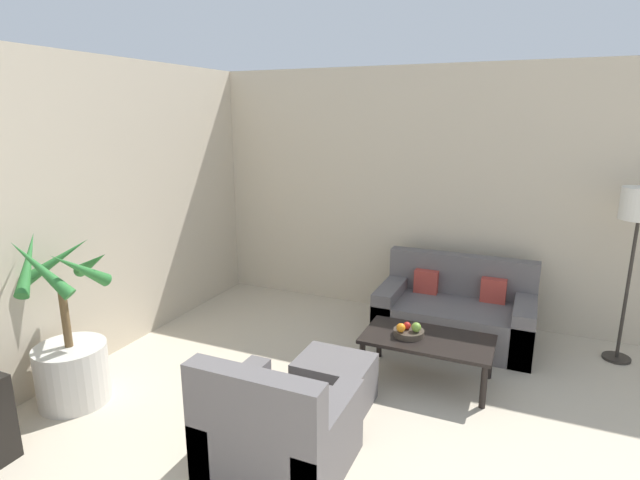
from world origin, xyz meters
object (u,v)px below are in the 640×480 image
at_px(sofa_loveseat, 455,314).
at_px(armchair, 277,431).
at_px(fruit_bowl, 409,333).
at_px(ottoman, 335,381).
at_px(potted_palm, 71,356).
at_px(floor_lamp, 639,214).
at_px(orange_fruit, 401,328).
at_px(apple_red, 407,326).
at_px(coffee_table, 427,343).
at_px(apple_green, 416,327).

distance_m(sofa_loveseat, armchair, 2.50).
xyz_separation_m(fruit_bowl, ottoman, (-0.42, -0.62, -0.22)).
xyz_separation_m(potted_palm, ottoman, (1.89, 0.79, -0.20)).
bearing_deg(potted_palm, ottoman, 22.63).
height_order(floor_lamp, armchair, floor_lamp).
distance_m(fruit_bowl, ottoman, 0.78).
relative_size(floor_lamp, armchair, 1.86).
height_order(sofa_loveseat, armchair, armchair).
xyz_separation_m(orange_fruit, ottoman, (-0.37, -0.56, -0.29)).
height_order(apple_red, orange_fruit, orange_fruit).
distance_m(coffee_table, orange_fruit, 0.26).
distance_m(apple_green, orange_fruit, 0.13).
xyz_separation_m(sofa_loveseat, floor_lamp, (1.46, 0.15, 1.10)).
distance_m(floor_lamp, apple_green, 2.16).
xyz_separation_m(sofa_loveseat, ottoman, (-0.66, -1.56, -0.08)).
distance_m(potted_palm, fruit_bowl, 2.71).
bearing_deg(apple_green, orange_fruit, -154.45).
height_order(floor_lamp, apple_green, floor_lamp).
bearing_deg(fruit_bowl, apple_green, -10.55).
height_order(fruit_bowl, apple_red, apple_red).
xyz_separation_m(apple_green, orange_fruit, (-0.12, -0.06, -0.00)).
relative_size(apple_red, orange_fruit, 0.85).
xyz_separation_m(sofa_loveseat, apple_red, (-0.26, -0.93, 0.20)).
xyz_separation_m(sofa_loveseat, armchair, (-0.72, -2.39, -0.00)).
distance_m(apple_red, ottoman, 0.80).
distance_m(potted_palm, sofa_loveseat, 3.47).
bearing_deg(ottoman, apple_red, 57.44).
height_order(sofa_loveseat, floor_lamp, floor_lamp).
bearing_deg(ottoman, potted_palm, -157.37).
bearing_deg(apple_green, ottoman, -128.50).
xyz_separation_m(coffee_table, armchair, (-0.63, -1.47, -0.07)).
xyz_separation_m(apple_red, armchair, (-0.46, -1.46, -0.20)).
bearing_deg(apple_red, apple_green, -12.78).
bearing_deg(ottoman, sofa_loveseat, 66.92).
bearing_deg(coffee_table, sofa_loveseat, 84.66).
relative_size(coffee_table, apple_green, 13.23).
xyz_separation_m(potted_palm, coffee_table, (2.47, 1.43, -0.05)).
bearing_deg(coffee_table, fruit_bowl, -172.38).
relative_size(coffee_table, fruit_bowl, 4.15).
bearing_deg(orange_fruit, floor_lamp, 33.50).
xyz_separation_m(coffee_table, fruit_bowl, (-0.16, -0.02, 0.07)).
height_order(coffee_table, apple_red, apple_red).
relative_size(sofa_loveseat, apple_green, 18.33).
relative_size(coffee_table, armchair, 1.24).
distance_m(floor_lamp, armchair, 3.52).
distance_m(potted_palm, ottoman, 2.05).
distance_m(coffee_table, ottoman, 0.88).
distance_m(potted_palm, apple_green, 2.76).
bearing_deg(apple_red, fruit_bowl, -20.09).
bearing_deg(sofa_loveseat, apple_red, -105.75).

